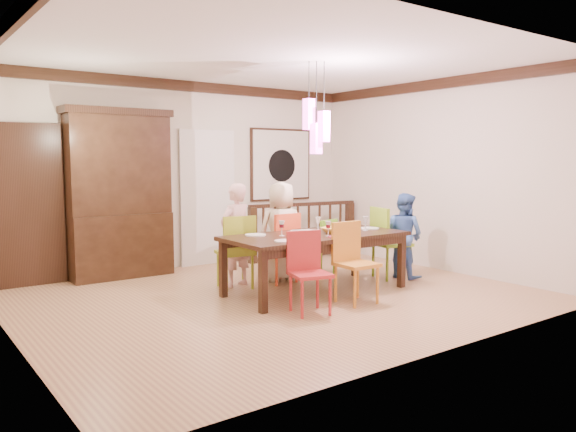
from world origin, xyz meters
TOP-DOWN VIEW (x-y plane):
  - floor at (0.00, 0.00)m, footprint 6.00×6.00m
  - ceiling at (0.00, 0.00)m, footprint 6.00×6.00m
  - wall_back at (0.00, 2.50)m, footprint 6.00×0.00m
  - wall_left at (-3.00, 0.00)m, footprint 0.00×5.00m
  - wall_right at (3.00, 0.00)m, footprint 0.00×5.00m
  - crown_molding at (0.00, 0.00)m, footprint 6.00×5.00m
  - panel_door at (-2.40, 2.45)m, footprint 1.04×0.07m
  - white_doorway at (0.35, 2.46)m, footprint 0.97×0.05m
  - painting at (1.80, 2.46)m, footprint 1.25×0.06m
  - pendant_cluster at (0.52, -0.08)m, footprint 0.27×0.21m
  - dining_table at (0.52, -0.08)m, footprint 2.36×1.10m
  - chair_far_left at (-0.19, 0.72)m, footprint 0.52×0.52m
  - chair_far_mid at (0.48, 0.67)m, footprint 0.46×0.46m
  - chair_far_right at (1.28, 0.74)m, footprint 0.44×0.44m
  - chair_near_left at (-0.16, -0.84)m, footprint 0.50×0.50m
  - chair_near_mid at (0.57, -0.80)m, footprint 0.44×0.44m
  - chair_end_right at (1.94, -0.06)m, footprint 0.56×0.56m
  - china_hutch at (-1.15, 2.30)m, footprint 1.52×0.46m
  - balustrade at (1.91, 1.95)m, footprint 2.06×0.33m
  - person_far_left at (-0.13, 0.80)m, footprint 0.57×0.44m
  - person_far_mid at (0.57, 0.73)m, footprint 0.77×0.60m
  - person_end_right at (2.11, -0.14)m, footprint 0.53×0.64m
  - serving_bowl at (0.76, -0.17)m, footprint 0.37×0.37m
  - small_bowl at (0.27, -0.04)m, footprint 0.23×0.23m
  - cup_left at (0.15, -0.16)m, footprint 0.12×0.12m
  - cup_right at (1.17, 0.03)m, footprint 0.14×0.14m
  - plate_far_left at (-0.18, 0.23)m, footprint 0.26×0.26m
  - plate_far_mid at (0.59, 0.16)m, footprint 0.26×0.26m
  - plate_far_right at (1.30, 0.18)m, footprint 0.26×0.26m
  - plate_near_left at (-0.19, -0.41)m, footprint 0.26×0.26m
  - plate_near_mid at (0.89, -0.34)m, footprint 0.26×0.26m
  - plate_end_right at (1.44, -0.12)m, footprint 0.26×0.26m
  - wine_glass_a at (0.06, 0.01)m, footprint 0.08×0.08m
  - wine_glass_b at (0.71, 0.10)m, footprint 0.08×0.08m
  - wine_glass_c at (0.50, -0.36)m, footprint 0.08×0.08m
  - wine_glass_d at (1.27, -0.22)m, footprint 0.08×0.08m
  - napkin at (0.54, -0.48)m, footprint 0.18×0.14m

SIDE VIEW (x-z plane):
  - floor at x=0.00m, z-range 0.00..0.00m
  - chair_far_right at x=1.28m, z-range 0.06..0.88m
  - balustrade at x=1.91m, z-range 0.02..0.98m
  - chair_near_left at x=-0.16m, z-range 0.07..0.96m
  - chair_near_mid at x=0.57m, z-range 0.07..1.02m
  - chair_far_mid at x=0.48m, z-range 0.07..1.04m
  - chair_far_left at x=-0.19m, z-range 0.07..1.04m
  - chair_end_right at x=1.94m, z-range 0.07..1.09m
  - person_end_right at x=2.11m, z-range 0.00..1.22m
  - dining_table at x=0.52m, z-range 0.30..1.05m
  - person_far_left at x=-0.13m, z-range 0.00..1.38m
  - person_far_mid at x=0.57m, z-range 0.00..1.39m
  - plate_far_left at x=-0.18m, z-range 0.75..0.76m
  - plate_far_mid at x=0.59m, z-range 0.75..0.76m
  - plate_far_right at x=1.30m, z-range 0.75..0.76m
  - plate_near_left at x=-0.19m, z-range 0.75..0.76m
  - plate_near_mid at x=0.89m, z-range 0.75..0.76m
  - plate_end_right at x=1.44m, z-range 0.75..0.76m
  - napkin at x=0.54m, z-range 0.75..0.76m
  - small_bowl at x=0.27m, z-range 0.75..0.81m
  - serving_bowl at x=0.76m, z-range 0.75..0.83m
  - cup_left at x=0.15m, z-range 0.75..0.84m
  - cup_right at x=1.17m, z-range 0.75..0.85m
  - wine_glass_a at x=0.06m, z-range 0.75..0.94m
  - wine_glass_b at x=0.71m, z-range 0.75..0.94m
  - wine_glass_c at x=0.50m, z-range 0.75..0.94m
  - wine_glass_d at x=1.27m, z-range 0.75..0.94m
  - panel_door at x=-2.40m, z-range -0.07..2.17m
  - white_doorway at x=0.35m, z-range -0.06..2.16m
  - china_hutch at x=-1.15m, z-range 0.00..2.41m
  - wall_back at x=0.00m, z-range -1.55..4.45m
  - wall_left at x=-3.00m, z-range -1.05..3.95m
  - wall_right at x=3.00m, z-range -1.05..3.95m
  - painting at x=1.80m, z-range 0.97..2.22m
  - pendant_cluster at x=0.52m, z-range 1.54..2.68m
  - crown_molding at x=0.00m, z-range 2.74..2.90m
  - ceiling at x=0.00m, z-range 2.90..2.90m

